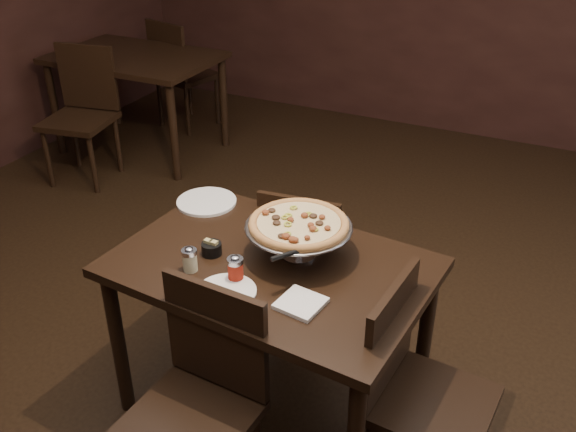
% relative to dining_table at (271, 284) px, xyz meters
% --- Properties ---
extents(room, '(6.04, 7.04, 2.84)m').
position_rel_dining_table_xyz_m(room, '(0.02, 0.09, 0.74)').
color(room, black).
rests_on(room, ground).
extents(dining_table, '(1.29, 0.92, 0.76)m').
position_rel_dining_table_xyz_m(dining_table, '(0.00, 0.00, 0.00)').
color(dining_table, black).
rests_on(dining_table, ground).
extents(background_table, '(1.26, 0.84, 0.79)m').
position_rel_dining_table_xyz_m(background_table, '(-2.25, 2.07, 0.02)').
color(background_table, black).
rests_on(background_table, ground).
extents(pizza_stand, '(0.43, 0.43, 0.18)m').
position_rel_dining_table_xyz_m(pizza_stand, '(0.07, 0.10, 0.24)').
color(pizza_stand, '#B2B2B9').
rests_on(pizza_stand, dining_table).
extents(parmesan_shaker, '(0.06, 0.06, 0.10)m').
position_rel_dining_table_xyz_m(parmesan_shaker, '(-0.26, -0.18, 0.15)').
color(parmesan_shaker, beige).
rests_on(parmesan_shaker, dining_table).
extents(pepper_flake_shaker, '(0.06, 0.06, 0.11)m').
position_rel_dining_table_xyz_m(pepper_flake_shaker, '(-0.07, -0.16, 0.15)').
color(pepper_flake_shaker, maroon).
rests_on(pepper_flake_shaker, dining_table).
extents(packet_caddy, '(0.08, 0.08, 0.06)m').
position_rel_dining_table_xyz_m(packet_caddy, '(-0.24, -0.04, 0.13)').
color(packet_caddy, black).
rests_on(packet_caddy, dining_table).
extents(napkin_stack, '(0.17, 0.17, 0.02)m').
position_rel_dining_table_xyz_m(napkin_stack, '(0.22, -0.19, 0.11)').
color(napkin_stack, white).
rests_on(napkin_stack, dining_table).
extents(plate_left, '(0.27, 0.27, 0.01)m').
position_rel_dining_table_xyz_m(plate_left, '(-0.49, 0.31, 0.11)').
color(plate_left, white).
rests_on(plate_left, dining_table).
extents(plate_near, '(0.22, 0.22, 0.01)m').
position_rel_dining_table_xyz_m(plate_near, '(-0.06, -0.25, 0.11)').
color(plate_near, white).
rests_on(plate_near, dining_table).
extents(serving_spatula, '(0.16, 0.16, 0.02)m').
position_rel_dining_table_xyz_m(serving_spatula, '(0.12, -0.11, 0.24)').
color(serving_spatula, '#B2B2B9').
rests_on(serving_spatula, pizza_stand).
extents(chair_far, '(0.43, 0.43, 0.83)m').
position_rel_dining_table_xyz_m(chair_far, '(-0.09, 0.53, -0.21)').
color(chair_far, black).
rests_on(chair_far, ground).
extents(chair_near, '(0.44, 0.44, 0.89)m').
position_rel_dining_table_xyz_m(chair_near, '(-0.03, -0.50, -0.17)').
color(chair_near, black).
rests_on(chair_near, ground).
extents(chair_side, '(0.45, 0.45, 0.88)m').
position_rel_dining_table_xyz_m(chair_side, '(0.64, -0.11, -0.18)').
color(chair_side, black).
rests_on(chair_side, ground).
extents(bg_chair_far, '(0.54, 0.54, 0.95)m').
position_rel_dining_table_xyz_m(bg_chair_far, '(-2.22, 2.62, -0.15)').
color(bg_chair_far, black).
rests_on(bg_chair_far, ground).
extents(bg_chair_near, '(0.53, 0.53, 0.97)m').
position_rel_dining_table_xyz_m(bg_chair_near, '(-2.31, 1.50, -0.13)').
color(bg_chair_near, black).
rests_on(bg_chair_near, ground).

